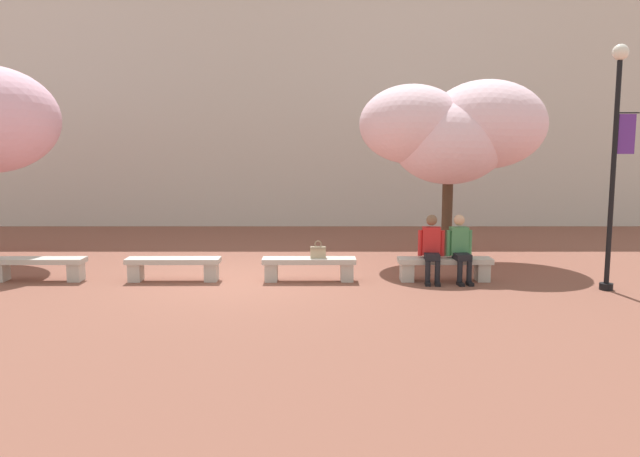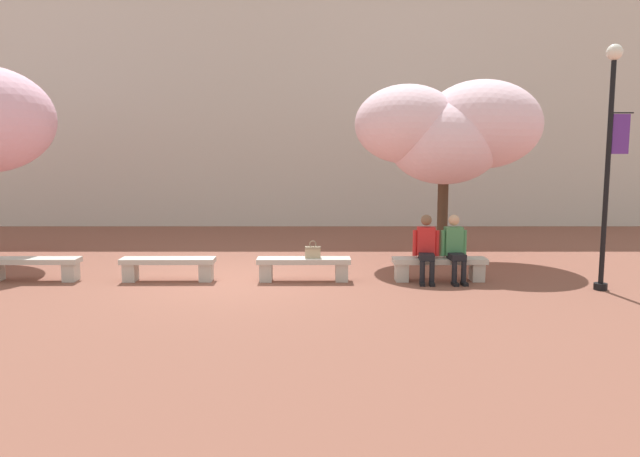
{
  "view_description": "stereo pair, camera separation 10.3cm",
  "coord_description": "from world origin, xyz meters",
  "px_view_note": "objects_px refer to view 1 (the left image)",
  "views": [
    {
      "loc": [
        1.53,
        -11.88,
        2.6
      ],
      "look_at": [
        1.58,
        0.2,
        1.0
      ],
      "focal_mm": 35.0,
      "sensor_mm": 36.0,
      "label": 1
    },
    {
      "loc": [
        1.63,
        -11.88,
        2.6
      ],
      "look_at": [
        1.58,
        0.2,
        1.0
      ],
      "focal_mm": 35.0,
      "sensor_mm": 36.0,
      "label": 2
    }
  ],
  "objects_px": {
    "stone_bench_near_east": "(442,265)",
    "lamp_post_with_banner": "(612,146)",
    "stone_bench_center": "(306,265)",
    "stone_bench_near_west": "(171,266)",
    "person_seated_left": "(429,246)",
    "cherry_tree_main": "(450,131)",
    "handbag": "(315,251)",
    "person_seated_right": "(457,246)",
    "stone_bench_west_end": "(35,266)"
  },
  "relations": [
    {
      "from": "cherry_tree_main",
      "to": "lamp_post_with_banner",
      "type": "xyz_separation_m",
      "value": [
        2.24,
        -3.02,
        -0.34
      ]
    },
    {
      "from": "lamp_post_with_banner",
      "to": "handbag",
      "type": "bearing_deg",
      "value": 171.67
    },
    {
      "from": "stone_bench_west_end",
      "to": "lamp_post_with_banner",
      "type": "height_order",
      "value": "lamp_post_with_banner"
    },
    {
      "from": "cherry_tree_main",
      "to": "stone_bench_near_east",
      "type": "bearing_deg",
      "value": -104.14
    },
    {
      "from": "stone_bench_center",
      "to": "stone_bench_near_east",
      "type": "distance_m",
      "value": 2.63
    },
    {
      "from": "stone_bench_near_east",
      "to": "stone_bench_west_end",
      "type": "bearing_deg",
      "value": 180.0
    },
    {
      "from": "stone_bench_west_end",
      "to": "person_seated_right",
      "type": "height_order",
      "value": "person_seated_right"
    },
    {
      "from": "stone_bench_west_end",
      "to": "person_seated_right",
      "type": "relative_size",
      "value": 1.4
    },
    {
      "from": "person_seated_left",
      "to": "person_seated_right",
      "type": "height_order",
      "value": "same"
    },
    {
      "from": "stone_bench_center",
      "to": "stone_bench_near_east",
      "type": "height_order",
      "value": "same"
    },
    {
      "from": "person_seated_right",
      "to": "lamp_post_with_banner",
      "type": "height_order",
      "value": "lamp_post_with_banner"
    },
    {
      "from": "handbag",
      "to": "cherry_tree_main",
      "type": "bearing_deg",
      "value": 36.62
    },
    {
      "from": "stone_bench_center",
      "to": "handbag",
      "type": "distance_m",
      "value": 0.33
    },
    {
      "from": "stone_bench_near_west",
      "to": "cherry_tree_main",
      "type": "relative_size",
      "value": 0.43
    },
    {
      "from": "stone_bench_west_end",
      "to": "handbag",
      "type": "relative_size",
      "value": 5.35
    },
    {
      "from": "person_seated_left",
      "to": "lamp_post_with_banner",
      "type": "xyz_separation_m",
      "value": [
        3.09,
        -0.7,
        1.91
      ]
    },
    {
      "from": "handbag",
      "to": "lamp_post_with_banner",
      "type": "xyz_separation_m",
      "value": [
        5.27,
        -0.77,
        2.03
      ]
    },
    {
      "from": "person_seated_left",
      "to": "lamp_post_with_banner",
      "type": "relative_size",
      "value": 0.3
    },
    {
      "from": "stone_bench_near_west",
      "to": "lamp_post_with_banner",
      "type": "relative_size",
      "value": 0.42
    },
    {
      "from": "person_seated_right",
      "to": "cherry_tree_main",
      "type": "bearing_deg",
      "value": 82.72
    },
    {
      "from": "stone_bench_center",
      "to": "stone_bench_near_east",
      "type": "xyz_separation_m",
      "value": [
        2.63,
        0.0,
        0.0
      ]
    },
    {
      "from": "stone_bench_near_east",
      "to": "person_seated_right",
      "type": "distance_m",
      "value": 0.48
    },
    {
      "from": "stone_bench_west_end",
      "to": "stone_bench_near_east",
      "type": "bearing_deg",
      "value": 0.0
    },
    {
      "from": "stone_bench_center",
      "to": "person_seated_right",
      "type": "xyz_separation_m",
      "value": [
        2.91,
        -0.05,
        0.39
      ]
    },
    {
      "from": "stone_bench_center",
      "to": "stone_bench_near_east",
      "type": "bearing_deg",
      "value": 0.0
    },
    {
      "from": "stone_bench_west_end",
      "to": "stone_bench_near_east",
      "type": "distance_m",
      "value": 7.9
    },
    {
      "from": "stone_bench_center",
      "to": "lamp_post_with_banner",
      "type": "relative_size",
      "value": 0.42
    },
    {
      "from": "person_seated_right",
      "to": "handbag",
      "type": "xyz_separation_m",
      "value": [
        -2.73,
        0.07,
        -0.12
      ]
    },
    {
      "from": "person_seated_left",
      "to": "lamp_post_with_banner",
      "type": "bearing_deg",
      "value": -12.83
    },
    {
      "from": "stone_bench_near_west",
      "to": "lamp_post_with_banner",
      "type": "distance_m",
      "value": 8.43
    },
    {
      "from": "stone_bench_near_east",
      "to": "handbag",
      "type": "xyz_separation_m",
      "value": [
        -2.46,
        0.02,
        0.28
      ]
    },
    {
      "from": "stone_bench_center",
      "to": "person_seated_left",
      "type": "xyz_separation_m",
      "value": [
        2.36,
        -0.05,
        0.39
      ]
    },
    {
      "from": "person_seated_right",
      "to": "handbag",
      "type": "height_order",
      "value": "person_seated_right"
    },
    {
      "from": "stone_bench_center",
      "to": "stone_bench_west_end",
      "type": "bearing_deg",
      "value": 180.0
    },
    {
      "from": "person_seated_left",
      "to": "stone_bench_near_east",
      "type": "bearing_deg",
      "value": 11.02
    },
    {
      "from": "stone_bench_west_end",
      "to": "lamp_post_with_banner",
      "type": "xyz_separation_m",
      "value": [
        10.71,
        -0.76,
        2.3
      ]
    },
    {
      "from": "stone_bench_center",
      "to": "lamp_post_with_banner",
      "type": "bearing_deg",
      "value": -7.9
    },
    {
      "from": "stone_bench_center",
      "to": "person_seated_left",
      "type": "height_order",
      "value": "person_seated_left"
    },
    {
      "from": "handbag",
      "to": "stone_bench_center",
      "type": "bearing_deg",
      "value": -174.73
    },
    {
      "from": "stone_bench_near_east",
      "to": "lamp_post_with_banner",
      "type": "bearing_deg",
      "value": -15.04
    },
    {
      "from": "stone_bench_near_west",
      "to": "person_seated_left",
      "type": "height_order",
      "value": "person_seated_left"
    },
    {
      "from": "stone_bench_near_west",
      "to": "stone_bench_center",
      "type": "distance_m",
      "value": 2.63
    },
    {
      "from": "stone_bench_near_east",
      "to": "handbag",
      "type": "bearing_deg",
      "value": 179.62
    },
    {
      "from": "stone_bench_near_west",
      "to": "stone_bench_near_east",
      "type": "bearing_deg",
      "value": 0.0
    },
    {
      "from": "stone_bench_near_west",
      "to": "lamp_post_with_banner",
      "type": "height_order",
      "value": "lamp_post_with_banner"
    },
    {
      "from": "person_seated_right",
      "to": "stone_bench_near_east",
      "type": "bearing_deg",
      "value": 169.03
    },
    {
      "from": "stone_bench_near_west",
      "to": "stone_bench_near_east",
      "type": "relative_size",
      "value": 1.0
    },
    {
      "from": "stone_bench_near_west",
      "to": "stone_bench_near_east",
      "type": "height_order",
      "value": "same"
    },
    {
      "from": "stone_bench_near_east",
      "to": "lamp_post_with_banner",
      "type": "xyz_separation_m",
      "value": [
        2.81,
        -0.76,
        2.3
      ]
    },
    {
      "from": "stone_bench_near_east",
      "to": "person_seated_right",
      "type": "bearing_deg",
      "value": -10.97
    }
  ]
}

